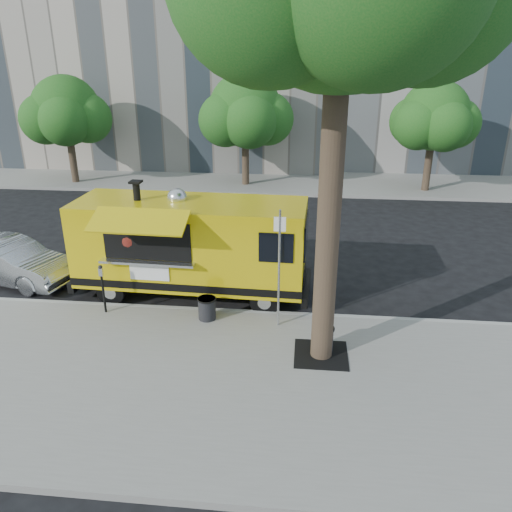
{
  "coord_description": "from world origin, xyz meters",
  "views": [
    {
      "loc": [
        2.11,
        -12.48,
        6.48
      ],
      "look_at": [
        0.84,
        0.0,
        1.35
      ],
      "focal_mm": 35.0,
      "sensor_mm": 36.0,
      "label": 1
    }
  ],
  "objects_px": {
    "far_tree_b": "(245,110)",
    "parking_meter": "(102,283)",
    "sign_post": "(279,262)",
    "sedan": "(11,262)",
    "trash_bin_right": "(207,308)",
    "trash_bin_left": "(323,339)",
    "far_tree_a": "(66,111)",
    "far_tree_c": "(434,116)",
    "food_truck": "(190,245)"
  },
  "relations": [
    {
      "from": "far_tree_b",
      "to": "parking_meter",
      "type": "distance_m",
      "value": 14.48
    },
    {
      "from": "sign_post",
      "to": "parking_meter",
      "type": "distance_m",
      "value": 4.64
    },
    {
      "from": "sedan",
      "to": "trash_bin_right",
      "type": "xyz_separation_m",
      "value": [
        6.36,
        -1.92,
        -0.2
      ]
    },
    {
      "from": "sign_post",
      "to": "trash_bin_left",
      "type": "bearing_deg",
      "value": -45.92
    },
    {
      "from": "trash_bin_right",
      "to": "far_tree_a",
      "type": "bearing_deg",
      "value": 125.32
    },
    {
      "from": "far_tree_c",
      "to": "trash_bin_right",
      "type": "height_order",
      "value": "far_tree_c"
    },
    {
      "from": "far_tree_c",
      "to": "sedan",
      "type": "distance_m",
      "value": 19.11
    },
    {
      "from": "sedan",
      "to": "sign_post",
      "type": "bearing_deg",
      "value": -89.2
    },
    {
      "from": "food_truck",
      "to": "trash_bin_right",
      "type": "bearing_deg",
      "value": -62.83
    },
    {
      "from": "far_tree_a",
      "to": "trash_bin_left",
      "type": "distance_m",
      "value": 19.85
    },
    {
      "from": "parking_meter",
      "to": "food_truck",
      "type": "relative_size",
      "value": 0.2
    },
    {
      "from": "parking_meter",
      "to": "trash_bin_left",
      "type": "relative_size",
      "value": 2.15
    },
    {
      "from": "far_tree_a",
      "to": "trash_bin_left",
      "type": "height_order",
      "value": "far_tree_a"
    },
    {
      "from": "sedan",
      "to": "far_tree_c",
      "type": "bearing_deg",
      "value": -36.06
    },
    {
      "from": "far_tree_b",
      "to": "far_tree_c",
      "type": "distance_m",
      "value": 9.01
    },
    {
      "from": "far_tree_b",
      "to": "food_truck",
      "type": "relative_size",
      "value": 0.82
    },
    {
      "from": "sign_post",
      "to": "parking_meter",
      "type": "height_order",
      "value": "sign_post"
    },
    {
      "from": "far_tree_b",
      "to": "sign_post",
      "type": "bearing_deg",
      "value": -79.85
    },
    {
      "from": "parking_meter",
      "to": "sedan",
      "type": "relative_size",
      "value": 0.33
    },
    {
      "from": "far_tree_c",
      "to": "food_truck",
      "type": "bearing_deg",
      "value": -126.42
    },
    {
      "from": "far_tree_c",
      "to": "parking_meter",
      "type": "relative_size",
      "value": 3.9
    },
    {
      "from": "far_tree_b",
      "to": "trash_bin_left",
      "type": "xyz_separation_m",
      "value": [
        3.62,
        -15.36,
        -3.35
      ]
    },
    {
      "from": "far_tree_b",
      "to": "parking_meter",
      "type": "xyz_separation_m",
      "value": [
        -2.0,
        -14.05,
        -2.85
      ]
    },
    {
      "from": "trash_bin_left",
      "to": "trash_bin_right",
      "type": "xyz_separation_m",
      "value": [
        -2.9,
        1.23,
        -0.02
      ]
    },
    {
      "from": "trash_bin_left",
      "to": "trash_bin_right",
      "type": "distance_m",
      "value": 3.15
    },
    {
      "from": "food_truck",
      "to": "trash_bin_left",
      "type": "xyz_separation_m",
      "value": [
        3.64,
        -2.83,
        -1.05
      ]
    },
    {
      "from": "far_tree_a",
      "to": "parking_meter",
      "type": "height_order",
      "value": "far_tree_a"
    },
    {
      "from": "far_tree_b",
      "to": "sedan",
      "type": "bearing_deg",
      "value": -114.75
    },
    {
      "from": "far_tree_c",
      "to": "parking_meter",
      "type": "distance_m",
      "value": 17.82
    },
    {
      "from": "far_tree_b",
      "to": "sedan",
      "type": "relative_size",
      "value": 1.38
    },
    {
      "from": "sign_post",
      "to": "sedan",
      "type": "height_order",
      "value": "sign_post"
    },
    {
      "from": "far_tree_b",
      "to": "far_tree_c",
      "type": "xyz_separation_m",
      "value": [
        9.0,
        -0.3,
        -0.12
      ]
    },
    {
      "from": "sign_post",
      "to": "sedan",
      "type": "xyz_separation_m",
      "value": [
        -8.18,
        2.04,
        -1.19
      ]
    },
    {
      "from": "sedan",
      "to": "trash_bin_left",
      "type": "height_order",
      "value": "sedan"
    },
    {
      "from": "sign_post",
      "to": "trash_bin_left",
      "type": "relative_size",
      "value": 4.83
    },
    {
      "from": "trash_bin_left",
      "to": "parking_meter",
      "type": "bearing_deg",
      "value": 166.91
    },
    {
      "from": "far_tree_c",
      "to": "food_truck",
      "type": "xyz_separation_m",
      "value": [
        -9.02,
        -12.23,
        -2.18
      ]
    },
    {
      "from": "parking_meter",
      "to": "sedan",
      "type": "xyz_separation_m",
      "value": [
        -3.63,
        1.84,
        -0.32
      ]
    },
    {
      "from": "far_tree_b",
      "to": "food_truck",
      "type": "xyz_separation_m",
      "value": [
        -0.02,
        -12.53,
        -2.3
      ]
    },
    {
      "from": "sign_post",
      "to": "far_tree_a",
      "type": "bearing_deg",
      "value": 129.83
    },
    {
      "from": "far_tree_b",
      "to": "sign_post",
      "type": "height_order",
      "value": "far_tree_b"
    },
    {
      "from": "parking_meter",
      "to": "far_tree_b",
      "type": "bearing_deg",
      "value": 81.9
    },
    {
      "from": "far_tree_c",
      "to": "parking_meter",
      "type": "height_order",
      "value": "far_tree_c"
    },
    {
      "from": "far_tree_a",
      "to": "sedan",
      "type": "distance_m",
      "value": 12.67
    },
    {
      "from": "far_tree_a",
      "to": "far_tree_c",
      "type": "distance_m",
      "value": 18.0
    },
    {
      "from": "far_tree_c",
      "to": "sign_post",
      "type": "relative_size",
      "value": 1.74
    },
    {
      "from": "far_tree_b",
      "to": "far_tree_c",
      "type": "bearing_deg",
      "value": -1.91
    },
    {
      "from": "far_tree_b",
      "to": "parking_meter",
      "type": "relative_size",
      "value": 4.12
    },
    {
      "from": "far_tree_a",
      "to": "food_truck",
      "type": "distance_m",
      "value": 15.26
    },
    {
      "from": "trash_bin_right",
      "to": "food_truck",
      "type": "bearing_deg",
      "value": 115.03
    }
  ]
}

